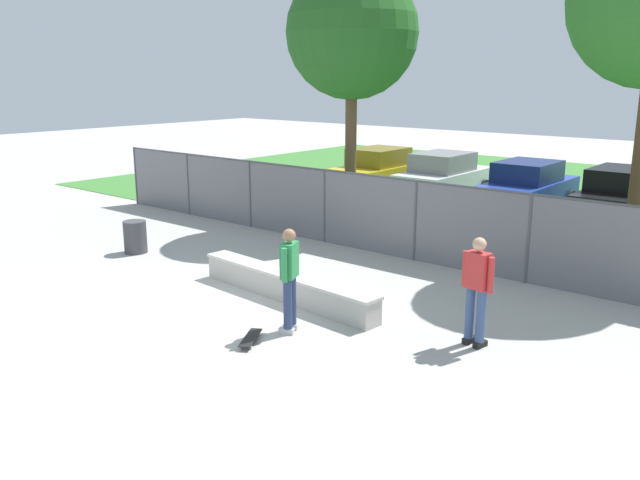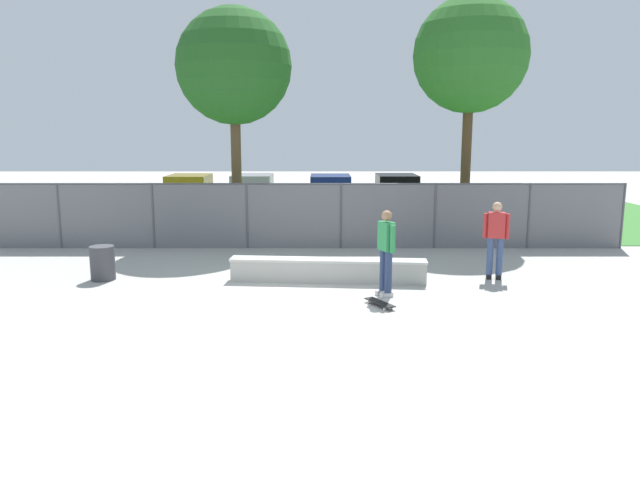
{
  "view_description": "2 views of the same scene",
  "coord_description": "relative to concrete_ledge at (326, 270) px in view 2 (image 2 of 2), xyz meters",
  "views": [
    {
      "loc": [
        9.34,
        -7.2,
        4.31
      ],
      "look_at": [
        1.4,
        2.34,
        1.18
      ],
      "focal_mm": 37.01,
      "sensor_mm": 36.0,
      "label": 1
    },
    {
      "loc": [
        0.76,
        -11.59,
        3.43
      ],
      "look_at": [
        0.81,
        1.32,
        1.07
      ],
      "focal_mm": 33.66,
      "sensor_mm": 36.0,
      "label": 2
    }
  ],
  "objects": [
    {
      "name": "trash_bin",
      "position": [
        -5.25,
        0.19,
        0.13
      ],
      "size": [
        0.56,
        0.56,
        0.8
      ],
      "primitive_type": "cylinder",
      "color": "#3F3F44",
      "rests_on": "ground"
    },
    {
      "name": "ground_plane",
      "position": [
        -0.95,
        -1.85,
        -0.27
      ],
      "size": [
        80.0,
        80.0,
        0.0
      ],
      "primitive_type": "plane",
      "color": "#ADAAA3"
    },
    {
      "name": "grass_strip",
      "position": [
        -0.95,
        14.31,
        -0.26
      ],
      "size": [
        31.34,
        20.0,
        0.02
      ],
      "primitive_type": "cube",
      "color": "#3D7A33",
      "rests_on": "ground"
    },
    {
      "name": "skateboard",
      "position": [
        1.0,
        -1.98,
        -0.2
      ],
      "size": [
        0.57,
        0.79,
        0.09
      ],
      "color": "black",
      "rests_on": "ground"
    },
    {
      "name": "chainlink_fence",
      "position": [
        -0.95,
        4.01,
        0.77
      ],
      "size": [
        19.41,
        0.07,
        1.94
      ],
      "color": "#4C4C51",
      "rests_on": "ground"
    },
    {
      "name": "concrete_ledge",
      "position": [
        0.0,
        0.0,
        0.0
      ],
      "size": [
        4.53,
        0.84,
        0.54
      ],
      "color": "#A8A59E",
      "rests_on": "ground"
    },
    {
      "name": "car_yellow",
      "position": [
        -5.54,
        11.21,
        0.57
      ],
      "size": [
        2.03,
        4.21,
        1.66
      ],
      "color": "gold",
      "rests_on": "ground"
    },
    {
      "name": "car_black",
      "position": [
        2.98,
        11.38,
        0.57
      ],
      "size": [
        2.03,
        4.21,
        1.66
      ],
      "color": "black",
      "rests_on": "ground"
    },
    {
      "name": "tree_near_right",
      "position": [
        4.61,
        6.34,
        5.5
      ],
      "size": [
        3.66,
        3.66,
        7.64
      ],
      "color": "#513823",
      "rests_on": "ground"
    },
    {
      "name": "bystander",
      "position": [
        3.91,
        0.27,
        0.74
      ],
      "size": [
        0.59,
        0.33,
        1.82
      ],
      "color": "black",
      "rests_on": "ground"
    },
    {
      "name": "car_blue",
      "position": [
        0.24,
        11.06,
        0.57
      ],
      "size": [
        2.03,
        4.21,
        1.66
      ],
      "color": "#233D9E",
      "rests_on": "ground"
    },
    {
      "name": "car_white",
      "position": [
        -2.97,
        11.41,
        0.57
      ],
      "size": [
        2.03,
        4.21,
        1.66
      ],
      "color": "silver",
      "rests_on": "ground"
    },
    {
      "name": "tree_near_left",
      "position": [
        -2.86,
        5.82,
        5.1
      ],
      "size": [
        3.59,
        3.59,
        7.2
      ],
      "color": "brown",
      "rests_on": "ground"
    },
    {
      "name": "skateboarder",
      "position": [
        1.2,
        -1.21,
        0.74
      ],
      "size": [
        0.39,
        0.56,
        1.82
      ],
      "color": "beige",
      "rests_on": "ground"
    }
  ]
}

